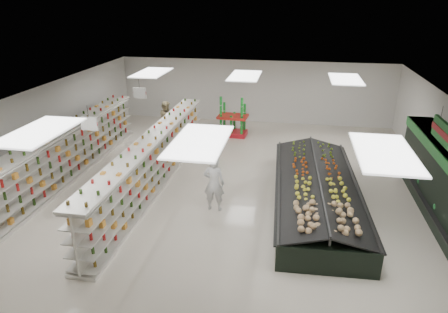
% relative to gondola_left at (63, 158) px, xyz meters
% --- Properties ---
extents(floor, '(16.00, 16.00, 0.00)m').
position_rel_gondola_left_xyz_m(floor, '(5.92, 0.37, -0.85)').
color(floor, beige).
rests_on(floor, ground).
extents(ceiling, '(14.00, 16.00, 0.02)m').
position_rel_gondola_left_xyz_m(ceiling, '(5.92, 0.37, 2.35)').
color(ceiling, white).
rests_on(ceiling, wall_back).
extents(wall_back, '(14.00, 0.02, 3.20)m').
position_rel_gondola_left_xyz_m(wall_back, '(5.92, 8.37, 0.75)').
color(wall_back, silver).
rests_on(wall_back, floor).
extents(wall_left, '(0.02, 16.00, 3.20)m').
position_rel_gondola_left_xyz_m(wall_left, '(-1.08, 0.37, 0.75)').
color(wall_left, silver).
rests_on(wall_left, floor).
extents(aisle_sign_near, '(0.52, 0.06, 0.75)m').
position_rel_gondola_left_xyz_m(aisle_sign_near, '(2.12, -1.63, 1.90)').
color(aisle_sign_near, white).
rests_on(aisle_sign_near, ceiling).
extents(aisle_sign_far, '(0.52, 0.06, 0.75)m').
position_rel_gondola_left_xyz_m(aisle_sign_far, '(2.12, 2.37, 1.90)').
color(aisle_sign_far, white).
rests_on(aisle_sign_far, ceiling).
extents(gondola_left, '(0.84, 10.65, 1.85)m').
position_rel_gondola_left_xyz_m(gondola_left, '(0.00, 0.00, 0.00)').
color(gondola_left, silver).
rests_on(gondola_left, floor).
extents(gondola_center, '(0.87, 10.45, 1.81)m').
position_rel_gondola_left_xyz_m(gondola_center, '(3.33, 0.19, -0.02)').
color(gondola_center, silver).
rests_on(gondola_center, floor).
extents(produce_island, '(2.90, 7.28, 1.07)m').
position_rel_gondola_left_xyz_m(produce_island, '(8.86, -0.26, -0.36)').
color(produce_island, black).
rests_on(produce_island, floor).
extents(soda_endcap, '(1.44, 1.03, 1.76)m').
position_rel_gondola_left_xyz_m(soda_endcap, '(5.19, 5.94, 0.01)').
color(soda_endcap, '#B3141F').
rests_on(soda_endcap, floor).
extents(shopper_main, '(0.66, 0.45, 1.78)m').
position_rel_gondola_left_xyz_m(shopper_main, '(5.73, -1.16, 0.04)').
color(shopper_main, silver).
rests_on(shopper_main, floor).
extents(shopper_background, '(0.66, 0.93, 1.75)m').
position_rel_gondola_left_xyz_m(shopper_background, '(2.24, 5.07, 0.03)').
color(shopper_background, '#A27F64').
rests_on(shopper_background, floor).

